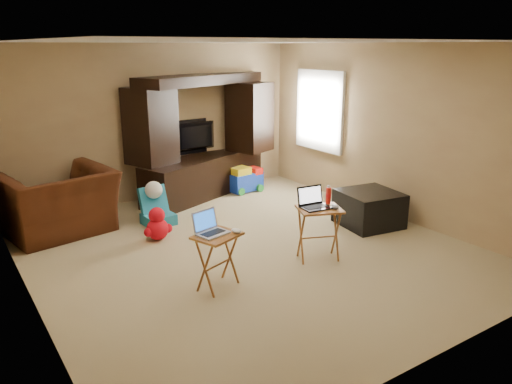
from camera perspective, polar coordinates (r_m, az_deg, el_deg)
floor at (r=6.31m, az=-1.02°, el=-6.56°), size 5.50×5.50×0.00m
ceiling at (r=5.81m, az=-1.15°, el=16.79°), size 5.50×5.50×0.00m
wall_back at (r=8.34m, az=-11.44°, el=7.76°), size 5.00×0.00×5.00m
wall_front at (r=3.98m, az=20.87°, el=-2.43°), size 5.00×0.00×5.00m
wall_left at (r=5.08m, az=-25.56°, el=0.96°), size 0.00×5.50×5.50m
wall_right at (r=7.56m, az=15.19°, el=6.63°), size 0.00×5.50×5.50m
window_pane at (r=8.61m, az=7.36°, el=9.21°), size 0.00×1.20×1.20m
window_frame at (r=8.59m, az=7.26°, el=9.20°), size 0.06×1.14×1.34m
entertainment_center at (r=8.37m, az=-6.02°, el=6.33°), size 2.52×1.45×2.01m
television at (r=8.58m, az=-6.75°, el=6.28°), size 1.03×0.23×0.59m
recliner at (r=7.19m, az=-21.65°, el=-1.14°), size 1.52×1.38×0.87m
child_rocker at (r=7.20m, az=-11.14°, el=-1.61°), size 0.44×0.49×0.54m
plush_toy at (r=6.66m, az=-11.22°, el=-3.54°), size 0.40×0.33×0.45m
push_toy at (r=8.70m, az=-1.23°, el=1.55°), size 0.66×0.51×0.46m
ottoman at (r=7.23m, az=12.80°, el=-1.85°), size 0.87×0.87×0.49m
tray_table_left at (r=5.27m, az=-4.40°, el=-7.89°), size 0.55×0.50×0.59m
tray_table_right at (r=5.96m, az=7.18°, el=-4.76°), size 0.61×0.55×0.64m
laptop_left at (r=5.12m, az=-4.96°, el=-3.59°), size 0.36×0.33×0.24m
laptop_right at (r=5.81m, az=6.90°, el=-0.73°), size 0.37×0.32×0.24m
mouse_left at (r=5.18m, az=-2.25°, el=-4.45°), size 0.11×0.14×0.05m
mouse_right at (r=5.84m, az=9.03°, el=-1.66°), size 0.12×0.15×0.05m
water_bottle at (r=6.01m, az=8.27°, el=-0.40°), size 0.06×0.06×0.20m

